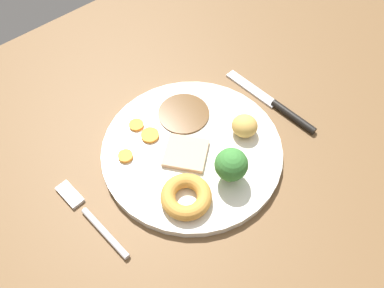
{
  "coord_description": "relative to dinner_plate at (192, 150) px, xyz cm",
  "views": [
    {
      "loc": [
        -19.37,
        -25.92,
        54.62
      ],
      "look_at": [
        2.63,
        -0.5,
        6.0
      ],
      "focal_mm": 36.86,
      "sensor_mm": 36.0,
      "label": 1
    }
  ],
  "objects": [
    {
      "name": "fork",
      "position": [
        -17.8,
        1.08,
        -0.31
      ],
      "size": [
        2.5,
        15.31,
        0.9
      ],
      "rotation": [
        0.0,
        0.0,
        1.64
      ],
      "color": "silver",
      "rests_on": "dining_table"
    },
    {
      "name": "dining_table",
      "position": [
        -2.63,
        0.5,
        -2.5
      ],
      "size": [
        120.0,
        84.0,
        3.6
      ],
      "primitive_type": "cube",
      "color": "brown",
      "rests_on": "ground"
    },
    {
      "name": "meat_slice_main",
      "position": [
        -1.51,
        -0.31,
        1.1
      ],
      "size": [
        8.36,
        8.44,
        0.8
      ],
      "primitive_type": "cube",
      "rotation": [
        0.0,
        0.0,
        2.23
      ],
      "color": "tan",
      "rests_on": "dinner_plate"
    },
    {
      "name": "dinner_plate",
      "position": [
        0.0,
        0.0,
        0.0
      ],
      "size": [
        27.57,
        27.57,
        1.4
      ],
      "primitive_type": "cylinder",
      "color": "silver",
      "rests_on": "dining_table"
    },
    {
      "name": "knife",
      "position": [
        16.77,
        -2.46,
        -0.25
      ],
      "size": [
        2.42,
        18.55,
        1.2
      ],
      "rotation": [
        0.0,
        0.0,
        1.62
      ],
      "color": "black",
      "rests_on": "dining_table"
    },
    {
      "name": "carrot_coin_front",
      "position": [
        -3.51,
        5.89,
        0.97
      ],
      "size": [
        2.82,
        2.82,
        0.54
      ],
      "primitive_type": "cylinder",
      "color": "orange",
      "rests_on": "dinner_plate"
    },
    {
      "name": "broccoli_floret",
      "position": [
        0.71,
        -7.44,
        4.07
      ],
      "size": [
        4.71,
        4.71,
        5.85
      ],
      "color": "#8CB766",
      "rests_on": "dinner_plate"
    },
    {
      "name": "carrot_coin_side",
      "position": [
        -8.63,
        5.19,
        1.01
      ],
      "size": [
        2.26,
        2.26,
        0.63
      ],
      "primitive_type": "cylinder",
      "color": "orange",
      "rests_on": "dinner_plate"
    },
    {
      "name": "roast_potato_left",
      "position": [
        8.04,
        -3.05,
        2.32
      ],
      "size": [
        5.1,
        5.16,
        3.24
      ],
      "primitive_type": "ellipsoid",
      "rotation": [
        0.0,
        0.0,
        3.52
      ],
      "color": "tan",
      "rests_on": "dinner_plate"
    },
    {
      "name": "gravy_pool",
      "position": [
        3.3,
        5.87,
        0.85
      ],
      "size": [
        8.28,
        8.28,
        0.3
      ],
      "primitive_type": "cylinder",
      "color": "#563819",
      "rests_on": "dinner_plate"
    },
    {
      "name": "yorkshire_pudding",
      "position": [
        -6.38,
        -6.14,
        1.76
      ],
      "size": [
        7.15,
        7.15,
        2.11
      ],
      "primitive_type": "torus",
      "color": "#C68938",
      "rests_on": "dinner_plate"
    },
    {
      "name": "carrot_coin_back",
      "position": [
        -3.92,
        8.92,
        0.94
      ],
      "size": [
        2.32,
        2.32,
        0.49
      ],
      "primitive_type": "cylinder",
      "color": "orange",
      "rests_on": "dinner_plate"
    }
  ]
}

